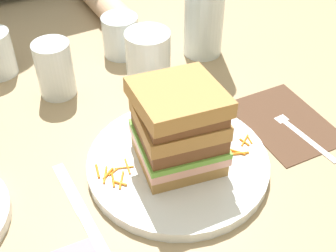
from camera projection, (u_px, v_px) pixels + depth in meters
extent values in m
plane|color=#9E8460|center=(178.00, 156.00, 0.68)|extent=(3.00, 3.00, 0.00)
cylinder|color=white|center=(178.00, 163.00, 0.66)|extent=(0.27, 0.27, 0.02)
cube|color=#A87A42|center=(178.00, 153.00, 0.64)|extent=(0.13, 0.13, 0.02)
cube|color=#E0A393|center=(178.00, 144.00, 0.63)|extent=(0.13, 0.13, 0.01)
cube|color=#6BA83D|center=(178.00, 138.00, 0.62)|extent=(0.13, 0.13, 0.01)
cube|color=brown|center=(179.00, 130.00, 0.61)|extent=(0.12, 0.13, 0.02)
cube|color=#A87A42|center=(179.00, 118.00, 0.60)|extent=(0.13, 0.13, 0.02)
cube|color=brown|center=(179.00, 106.00, 0.59)|extent=(0.12, 0.12, 0.02)
cube|color=#A87A42|center=(178.00, 97.00, 0.57)|extent=(0.12, 0.12, 0.03)
cylinder|color=orange|center=(113.00, 171.00, 0.63)|extent=(0.02, 0.01, 0.00)
cylinder|color=orange|center=(120.00, 183.00, 0.61)|extent=(0.02, 0.02, 0.00)
cylinder|color=orange|center=(121.00, 180.00, 0.62)|extent=(0.02, 0.03, 0.00)
cylinder|color=orange|center=(113.00, 180.00, 0.62)|extent=(0.01, 0.03, 0.00)
cylinder|color=orange|center=(129.00, 168.00, 0.63)|extent=(0.01, 0.03, 0.00)
cylinder|color=orange|center=(106.00, 177.00, 0.62)|extent=(0.02, 0.03, 0.00)
cylinder|color=orange|center=(125.00, 168.00, 0.63)|extent=(0.03, 0.01, 0.00)
cylinder|color=orange|center=(110.00, 176.00, 0.62)|extent=(0.02, 0.02, 0.00)
cylinder|color=orange|center=(98.00, 171.00, 0.63)|extent=(0.01, 0.03, 0.00)
cylinder|color=orange|center=(249.00, 139.00, 0.68)|extent=(0.01, 0.02, 0.00)
cylinder|color=orange|center=(240.00, 153.00, 0.66)|extent=(0.03, 0.01, 0.00)
cylinder|color=orange|center=(236.00, 152.00, 0.66)|extent=(0.02, 0.02, 0.00)
cylinder|color=orange|center=(244.00, 142.00, 0.67)|extent=(0.01, 0.02, 0.00)
cylinder|color=orange|center=(245.00, 140.00, 0.68)|extent=(0.02, 0.02, 0.00)
cube|color=#4C3323|center=(285.00, 122.00, 0.74)|extent=(0.13, 0.18, 0.00)
cube|color=silver|center=(310.00, 139.00, 0.70)|extent=(0.02, 0.11, 0.00)
cube|color=silver|center=(282.00, 117.00, 0.74)|extent=(0.02, 0.02, 0.00)
cylinder|color=silver|center=(274.00, 107.00, 0.76)|extent=(0.01, 0.04, 0.00)
cylinder|color=silver|center=(272.00, 108.00, 0.76)|extent=(0.01, 0.04, 0.00)
cylinder|color=silver|center=(269.00, 109.00, 0.76)|extent=(0.01, 0.04, 0.00)
cylinder|color=silver|center=(267.00, 110.00, 0.75)|extent=(0.01, 0.04, 0.00)
cube|color=silver|center=(98.00, 241.00, 0.56)|extent=(0.02, 0.10, 0.00)
cube|color=silver|center=(70.00, 188.00, 0.63)|extent=(0.02, 0.11, 0.00)
cylinder|color=white|center=(148.00, 57.00, 0.80)|extent=(0.08, 0.08, 0.09)
cylinder|color=#E55638|center=(148.00, 62.00, 0.81)|extent=(0.07, 0.07, 0.07)
cylinder|color=silver|center=(121.00, 36.00, 0.87)|extent=(0.07, 0.07, 0.08)
cylinder|color=silver|center=(55.00, 69.00, 0.77)|extent=(0.06, 0.06, 0.10)
sphere|color=#DBAD89|center=(123.00, 23.00, 0.93)|extent=(0.06, 0.06, 0.06)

